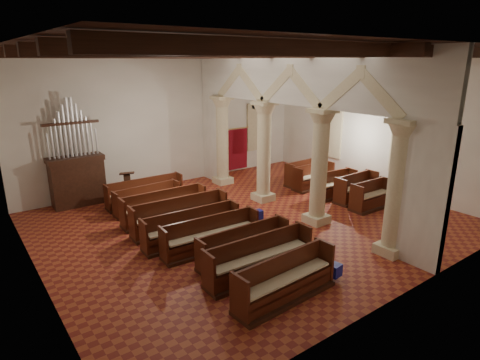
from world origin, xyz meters
The scene contains 34 objects.
floor centered at (0.00, 0.00, 0.00)m, with size 14.00×14.00×0.00m, color #9A3F21.
ceiling centered at (0.00, 0.00, 6.00)m, with size 14.00×14.00×0.00m, color black.
wall_back centered at (0.00, 6.00, 3.00)m, with size 14.00×0.02×6.00m, color white.
wall_front centered at (0.00, -6.00, 3.00)m, with size 14.00×0.02×6.00m, color white.
wall_left centered at (-7.00, 0.00, 3.00)m, with size 0.02×12.00×6.00m, color white.
wall_right centered at (7.00, 0.00, 3.00)m, with size 0.02×12.00×6.00m, color white.
ceiling_beams centered at (0.00, 0.00, 5.82)m, with size 13.80×11.80×0.30m, color #3B1E13, non-canonical shape.
arcade centered at (1.80, 0.00, 3.56)m, with size 0.90×11.90×6.00m.
window_right_a centered at (6.98, -1.50, 2.20)m, with size 0.03×1.00×2.20m, color #34765B.
window_right_b centered at (6.98, 2.50, 2.20)m, with size 0.03×1.00×2.20m, color #34765B.
window_back centered at (5.00, 5.98, 2.20)m, with size 1.00×0.03×2.20m, color #34765B.
pipe_organ centered at (-4.50, 5.50, 1.37)m, with size 2.10×0.85×4.40m.
lectern centered at (-2.84, 4.51, 0.57)m, with size 0.65×0.68×1.38m.
dossal_curtain centered at (3.50, 5.92, 1.17)m, with size 1.80×0.07×2.17m.
processional_banner centered at (4.25, 4.35, 0.80)m, with size 0.55×0.70×2.41m.
hymnal_box_a centered at (-0.70, -4.51, 0.27)m, with size 0.33×0.27×0.33m, color #16259B.
hymnal_box_b centered at (-0.89, -2.25, 0.27)m, with size 0.34×0.28×0.34m, color navy.
hymnal_box_c centered at (0.11, -0.22, 0.27)m, with size 0.35×0.28×0.35m, color #14188F.
tube_heater_a centered at (-2.76, -4.50, 0.16)m, with size 0.10×0.10×0.96m, color white.
tube_heater_b centered at (-2.49, -3.97, 0.16)m, with size 0.10×0.10×1.02m, color silver.
nave_pew_0 centered at (-2.39, -4.41, 0.37)m, with size 2.93×0.88×1.12m.
nave_pew_1 centered at (-2.18, -3.16, 0.37)m, with size 3.25×0.84×1.11m.
nave_pew_2 centered at (-2.00, -2.24, 0.34)m, with size 2.96×0.69×1.02m.
nave_pew_3 centered at (-2.41, -1.11, 0.35)m, with size 3.18×0.90×1.06m.
nave_pew_4 centered at (-2.60, -0.26, 0.35)m, with size 3.26×0.88×1.07m.
nave_pew_5 centered at (-2.43, 0.83, 0.37)m, with size 3.44×0.92×1.13m.
nave_pew_6 centered at (-2.50, 1.90, 0.37)m, with size 3.15×0.80×1.11m.
nave_pew_7 centered at (-2.59, 3.18, 0.33)m, with size 2.63×0.80×1.00m.
nave_pew_8 centered at (-2.32, 4.01, 0.34)m, with size 3.15×0.73×1.04m.
aisle_pew_0 centered at (4.60, -1.76, 0.37)m, with size 1.89×0.78×1.10m.
aisle_pew_1 centered at (4.89, -0.81, 0.38)m, with size 2.16×0.80×1.12m.
aisle_pew_2 centered at (4.55, 0.02, 0.38)m, with size 2.00×0.87×1.11m.
aisle_pew_3 centered at (4.69, 1.42, 0.37)m, with size 2.13×0.77×1.10m.
aisle_pew_4 centered at (4.71, 2.06, 0.38)m, with size 1.94×0.83×1.13m.
Camera 1 is at (-8.35, -10.65, 5.60)m, focal length 30.00 mm.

